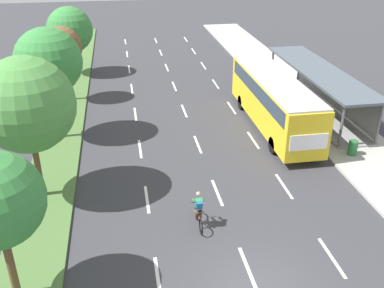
{
  "coord_description": "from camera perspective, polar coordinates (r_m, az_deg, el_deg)",
  "views": [
    {
      "loc": [
        -4.3,
        -11.22,
        11.91
      ],
      "look_at": [
        -0.74,
        9.66,
        1.2
      ],
      "focal_mm": 40.55,
      "sensor_mm": 36.0,
      "label": 1
    }
  ],
  "objects": [
    {
      "name": "lane_divider_center",
      "position": [
        31.21,
        -1.03,
        4.39
      ],
      "size": [
        0.14,
        45.61,
        0.01
      ],
      "color": "white",
      "rests_on": "ground"
    },
    {
      "name": "bus",
      "position": [
        28.33,
        10.73,
        6.01
      ],
      "size": [
        2.54,
        11.29,
        3.37
      ],
      "color": "yellow",
      "rests_on": "ground"
    },
    {
      "name": "median_tree_third",
      "position": [
        26.66,
        -18.37,
        10.25
      ],
      "size": [
        3.89,
        3.89,
        6.75
      ],
      "color": "brown",
      "rests_on": "median_strip"
    },
    {
      "name": "sidewalk_right",
      "position": [
        36.03,
        13.1,
        6.93
      ],
      "size": [
        4.5,
        52.0,
        0.15
      ],
      "primitive_type": "cube",
      "color": "#ADAAA3",
      "rests_on": "ground"
    },
    {
      "name": "lane_divider_left",
      "position": [
        30.92,
        -7.47,
        3.93
      ],
      "size": [
        0.14,
        45.61,
        0.01
      ],
      "color": "white",
      "rests_on": "ground"
    },
    {
      "name": "trash_bin",
      "position": [
        26.36,
        20.4,
        -0.46
      ],
      "size": [
        0.52,
        0.52,
        0.85
      ],
      "primitive_type": "cylinder",
      "color": "#286B38",
      "rests_on": "sidewalk_right"
    },
    {
      "name": "median_tree_fourth",
      "position": [
        33.17,
        -16.79,
        12.09
      ],
      "size": [
        2.93,
        2.93,
        5.47
      ],
      "color": "brown",
      "rests_on": "median_strip"
    },
    {
      "name": "lane_divider_right",
      "position": [
        31.88,
        5.22,
        4.77
      ],
      "size": [
        0.14,
        45.61,
        0.01
      ],
      "color": "white",
      "rests_on": "ground"
    },
    {
      "name": "median_strip",
      "position": [
        33.63,
        -15.93,
        5.13
      ],
      "size": [
        2.6,
        52.0,
        0.12
      ],
      "primitive_type": "cube",
      "color": "#4C7038",
      "rests_on": "ground"
    },
    {
      "name": "median_tree_second",
      "position": [
        20.56,
        -20.93,
        4.81
      ],
      "size": [
        4.34,
        4.34,
        6.88
      ],
      "color": "brown",
      "rests_on": "median_strip"
    },
    {
      "name": "median_tree_fifth",
      "position": [
        39.57,
        -15.78,
        14.25
      ],
      "size": [
        3.89,
        3.89,
        5.78
      ],
      "color": "brown",
      "rests_on": "median_strip"
    },
    {
      "name": "cyclist",
      "position": [
        19.09,
        0.89,
        -8.81
      ],
      "size": [
        0.46,
        1.82,
        1.71
      ],
      "color": "black",
      "rests_on": "ground"
    },
    {
      "name": "bus_shelter",
      "position": [
        32.03,
        16.6,
        7.41
      ],
      "size": [
        2.9,
        13.04,
        2.86
      ],
      "color": "gray",
      "rests_on": "sidewalk_right"
    }
  ]
}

